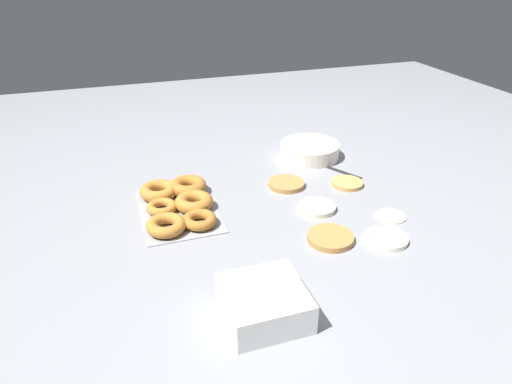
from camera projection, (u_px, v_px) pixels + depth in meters
name	position (u px, v px, depth m)	size (l,w,h in m)	color
ground_plane	(290.00, 205.00, 1.30)	(3.00, 3.00, 0.00)	gray
pancake_0	(317.00, 207.00, 1.28)	(0.10, 0.10, 0.01)	beige
pancake_1	(286.00, 184.00, 1.40)	(0.11, 0.11, 0.01)	#B27F42
pancake_2	(387.00, 238.00, 1.14)	(0.10, 0.10, 0.01)	silver
pancake_3	(330.00, 238.00, 1.14)	(0.12, 0.12, 0.02)	#B27F42
pancake_4	(347.00, 183.00, 1.41)	(0.10, 0.10, 0.01)	tan
pancake_5	(391.00, 215.00, 1.24)	(0.08, 0.08, 0.01)	beige
donut_tray	(179.00, 203.00, 1.28)	(0.31, 0.21, 0.04)	#93969B
batter_bowl	(310.00, 150.00, 1.59)	(0.21, 0.21, 0.05)	silver
container_stack	(264.00, 303.00, 0.89)	(0.16, 0.16, 0.07)	white
spatula	(313.00, 162.00, 1.56)	(0.27, 0.17, 0.01)	black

